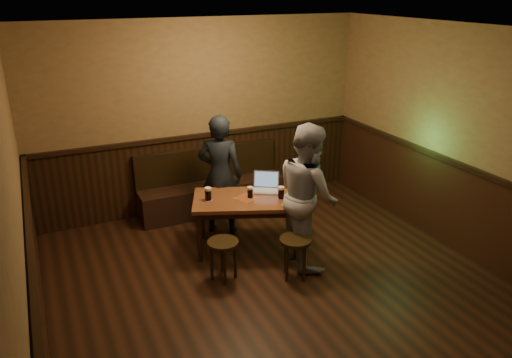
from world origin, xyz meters
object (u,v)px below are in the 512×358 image
object	(u,v)px
bench	(211,191)
person_suit	(220,175)
pint_mid	(250,192)
pint_left	(208,194)
stool_right	(295,246)
person_grey	(308,195)
pint_right	(281,193)
pub_table	(246,205)
stool_left	(223,249)
laptop	(266,186)

from	to	relation	value
bench	person_suit	xyz separation A→B (m)	(-0.12, -0.72, 0.52)
pint_mid	pint_left	bearing A→B (deg)	163.67
stool_right	bench	bearing A→B (deg)	96.14
stool_right	pint_left	distance (m)	1.27
stool_right	pint_mid	world-z (taller)	pint_mid
pint_mid	person_grey	xyz separation A→B (m)	(0.50, -0.55, 0.09)
person_grey	stool_right	bearing A→B (deg)	140.47
pint_right	person_grey	size ratio (longest dim) A/B	0.09
bench	pint_right	bearing A→B (deg)	-75.75
pub_table	person_grey	bearing A→B (deg)	-24.31
pub_table	pint_left	xyz separation A→B (m)	(-0.46, 0.13, 0.18)
pint_mid	person_grey	distance (m)	0.75
pub_table	stool_left	world-z (taller)	pub_table
stool_right	person_suit	xyz separation A→B (m)	(-0.35, 1.46, 0.43)
bench	pub_table	bearing A→B (deg)	-90.00
pint_right	person_suit	bearing A→B (deg)	122.20
stool_right	person_grey	size ratio (longest dim) A/B	0.29
pub_table	person_suit	xyz separation A→B (m)	(-0.12, 0.60, 0.21)
laptop	pub_table	bearing A→B (deg)	-126.82
pub_table	pint_right	xyz separation A→B (m)	(0.38, -0.20, 0.17)
pub_table	laptop	distance (m)	0.39
bench	person_suit	distance (m)	0.89
pint_left	stool_left	bearing A→B (deg)	-96.49
stool_left	stool_right	world-z (taller)	stool_right
stool_left	laptop	size ratio (longest dim) A/B	1.15
stool_right	laptop	xyz separation A→B (m)	(0.10, 1.00, 0.37)
pint_left	person_grey	size ratio (longest dim) A/B	0.10
bench	pint_right	xyz separation A→B (m)	(0.38, -1.52, 0.48)
stool_right	pint_left	bearing A→B (deg)	124.82
bench	pint_left	distance (m)	1.36
pub_table	stool_right	bearing A→B (deg)	-53.12
stool_left	stool_right	size ratio (longest dim) A/B	0.98
pint_right	person_grey	world-z (taller)	person_grey
person_suit	pub_table	bearing A→B (deg)	135.71
laptop	pint_left	bearing A→B (deg)	-148.55
pint_right	person_grey	xyz separation A→B (m)	(0.17, -0.37, 0.08)
pint_mid	pint_right	bearing A→B (deg)	-28.95
laptop	person_grey	distance (m)	0.74
bench	pint_mid	size ratio (longest dim) A/B	14.63
pint_left	stool_right	bearing A→B (deg)	-55.18
pint_left	laptop	distance (m)	0.79
laptop	person_suit	xyz separation A→B (m)	(-0.46, 0.46, 0.06)
pint_left	person_suit	bearing A→B (deg)	53.96
bench	stool_left	world-z (taller)	bench
bench	pint_left	world-z (taller)	bench
pub_table	pint_mid	world-z (taller)	pint_mid
bench	person_grey	world-z (taller)	person_grey
person_suit	person_grey	world-z (taller)	person_grey
pub_table	pint_left	size ratio (longest dim) A/B	8.83
pint_left	bench	bearing A→B (deg)	68.85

